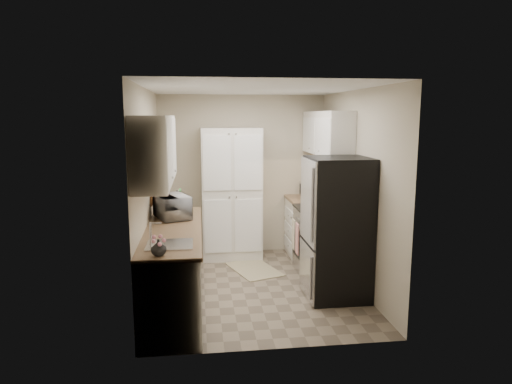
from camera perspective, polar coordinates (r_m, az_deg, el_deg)
ground at (r=6.00m, az=-0.11°, el=-11.76°), size 3.20×3.20×0.00m
room_shell at (r=5.61m, az=-0.29°, el=3.87°), size 2.64×3.24×2.52m
pantry_cabinet at (r=6.98m, az=-3.09°, el=-0.21°), size 0.90×0.55×2.00m
base_cabinet_left at (r=5.41m, az=-10.13°, el=-9.36°), size 0.60×2.30×0.88m
countertop_left at (r=5.28m, az=-10.27°, el=-4.64°), size 0.63×2.33×0.04m
base_cabinet_right at (r=7.16m, az=6.60°, el=-4.60°), size 0.60×0.80×0.88m
countertop_right at (r=7.06m, az=6.67°, el=-0.98°), size 0.63×0.83×0.04m
electric_range at (r=6.40m, az=8.18°, el=-5.99°), size 0.71×0.78×1.13m
refrigerator at (r=5.55m, az=10.12°, el=-4.47°), size 0.70×0.72×1.70m
microwave at (r=5.74m, az=-10.37°, el=-1.82°), size 0.52×0.62×0.29m
wine_bottle at (r=6.07m, az=-9.79°, el=-1.30°), size 0.07×0.07×0.27m
flower_vase at (r=4.27m, az=-12.08°, el=-6.81°), size 0.15×0.15×0.15m
cutting_board at (r=6.18m, az=-9.29°, el=-1.00°), size 0.02×0.23×0.29m
toaster_oven at (r=7.17m, az=7.11°, el=0.25°), size 0.34×0.42×0.23m
fruit_basket at (r=7.15m, az=7.32°, el=1.63°), size 0.36×0.36×0.12m
kitchen_mat at (r=6.63m, az=-0.26°, el=-9.62°), size 0.80×1.00×0.01m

